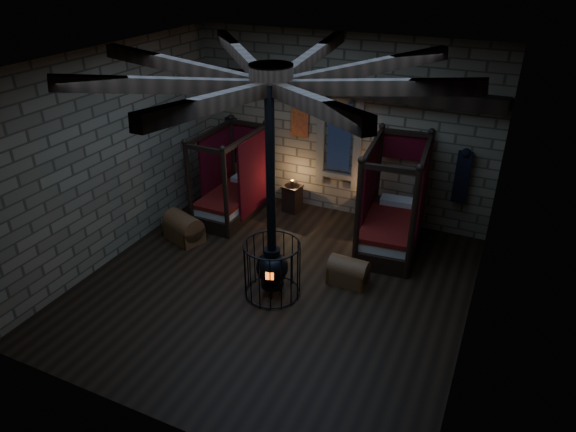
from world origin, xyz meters
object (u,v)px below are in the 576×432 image
at_px(bed_left, 232,195).
at_px(trunk_right, 348,272).
at_px(bed_right, 391,222).
at_px(trunk_left, 184,228).
at_px(stove, 272,265).

xyz_separation_m(bed_left, trunk_right, (3.44, -1.53, -0.27)).
relative_size(bed_left, bed_right, 0.90).
xyz_separation_m(bed_left, trunk_left, (-0.39, -1.49, -0.23)).
bearing_deg(trunk_right, trunk_left, -178.98).
bearing_deg(trunk_right, stove, -139.91).
bearing_deg(trunk_right, bed_left, 157.72).
relative_size(trunk_left, trunk_right, 1.31).
xyz_separation_m(bed_right, trunk_right, (-0.37, -1.70, -0.32)).
distance_m(bed_left, trunk_left, 1.55).
height_order(trunk_left, trunk_right, trunk_left).
relative_size(bed_left, trunk_left, 2.08).
height_order(bed_left, trunk_right, bed_left).
bearing_deg(bed_left, bed_right, 3.19).
distance_m(bed_left, bed_right, 3.81).
xyz_separation_m(bed_left, stove, (2.27, -2.46, 0.12)).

